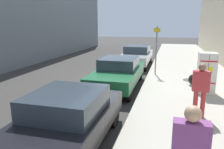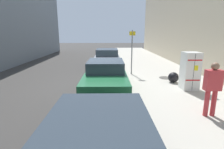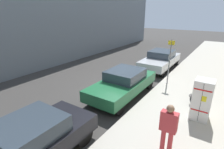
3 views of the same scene
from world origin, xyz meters
The scene contains 11 objects.
ground_plane centered at (0.00, 0.00, 0.00)m, with size 80.00×80.00×0.00m, color #383533.
sidewalk_slab centered at (-3.92, 0.00, 0.08)m, with size 4.64×44.00×0.16m, color #B2ADA0.
building_facade_across centered at (7.98, 0.00, 4.11)m, with size 1.99×37.40×8.22m, color slate.
discarded_refrigerator centered at (-4.25, 0.90, 1.00)m, with size 0.69×0.69×1.68m.
manhole_cover centered at (-3.83, -1.11, 0.16)m, with size 0.70×0.70×0.02m, color #47443F.
street_sign_post centered at (-2.00, -2.13, 1.65)m, with size 0.36×0.07×2.67m.
trash_bag centered at (-3.93, -0.18, 0.42)m, with size 0.54×0.54×0.54m, color black.
pedestrian_standing_near centered at (-3.70, 3.55, 1.13)m, with size 0.48×0.22×1.67m.
parked_sedan_silver centered at (-0.45, -5.27, 0.75)m, with size 1.89×4.80×1.42m.
parked_sedan_green centered at (-0.45, 0.56, 0.73)m, with size 1.88×4.56×1.40m.
parked_sedan_dark centered at (-0.45, 6.06, 0.74)m, with size 1.83×4.36×1.41m.
Camera 3 is at (-4.72, 8.02, 4.27)m, focal length 28.00 mm.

